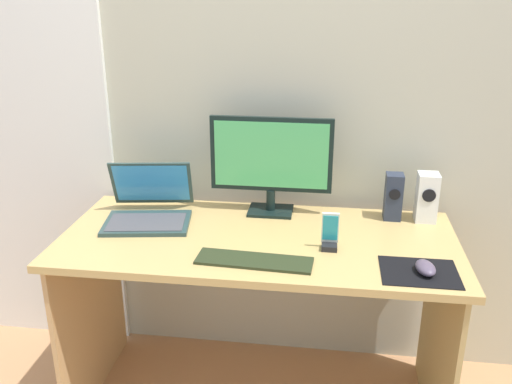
{
  "coord_description": "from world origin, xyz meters",
  "views": [
    {
      "loc": [
        0.24,
        -1.85,
        1.63
      ],
      "look_at": [
        -0.0,
        -0.02,
        0.94
      ],
      "focal_mm": 38.74,
      "sensor_mm": 36.0,
      "label": 1
    }
  ],
  "objects_px": {
    "monitor": "(271,161)",
    "laptop": "(149,209)",
    "keyboard_external": "(254,261)",
    "speaker_near_monitor": "(393,197)",
    "mouse": "(425,268)",
    "speaker_right": "(427,197)",
    "phone_in_dock": "(330,236)"
  },
  "relations": [
    {
      "from": "speaker_near_monitor",
      "to": "keyboard_external",
      "type": "bearing_deg",
      "value": -138.15
    },
    {
      "from": "keyboard_external",
      "to": "mouse",
      "type": "bearing_deg",
      "value": 2.93
    },
    {
      "from": "speaker_right",
      "to": "keyboard_external",
      "type": "distance_m",
      "value": 0.77
    },
    {
      "from": "laptop",
      "to": "mouse",
      "type": "height_order",
      "value": "laptop"
    },
    {
      "from": "speaker_right",
      "to": "speaker_near_monitor",
      "type": "bearing_deg",
      "value": 179.98
    },
    {
      "from": "speaker_right",
      "to": "laptop",
      "type": "bearing_deg",
      "value": -172.56
    },
    {
      "from": "monitor",
      "to": "mouse",
      "type": "bearing_deg",
      "value": -38.91
    },
    {
      "from": "monitor",
      "to": "keyboard_external",
      "type": "relative_size",
      "value": 1.24
    },
    {
      "from": "mouse",
      "to": "speaker_near_monitor",
      "type": "bearing_deg",
      "value": 88.82
    },
    {
      "from": "phone_in_dock",
      "to": "speaker_near_monitor",
      "type": "bearing_deg",
      "value": 51.33
    },
    {
      "from": "speaker_near_monitor",
      "to": "mouse",
      "type": "height_order",
      "value": "speaker_near_monitor"
    },
    {
      "from": "keyboard_external",
      "to": "mouse",
      "type": "height_order",
      "value": "mouse"
    },
    {
      "from": "laptop",
      "to": "monitor",
      "type": "bearing_deg",
      "value": 16.79
    },
    {
      "from": "speaker_right",
      "to": "mouse",
      "type": "xyz_separation_m",
      "value": [
        -0.06,
        -0.45,
        -0.08
      ]
    },
    {
      "from": "monitor",
      "to": "speaker_near_monitor",
      "type": "xyz_separation_m",
      "value": [
        0.49,
        -0.0,
        -0.13
      ]
    },
    {
      "from": "speaker_right",
      "to": "laptop",
      "type": "xyz_separation_m",
      "value": [
        -1.09,
        -0.14,
        -0.05
      ]
    },
    {
      "from": "speaker_near_monitor",
      "to": "monitor",
      "type": "bearing_deg",
      "value": 179.97
    },
    {
      "from": "monitor",
      "to": "laptop",
      "type": "distance_m",
      "value": 0.52
    },
    {
      "from": "speaker_right",
      "to": "keyboard_external",
      "type": "height_order",
      "value": "speaker_right"
    },
    {
      "from": "mouse",
      "to": "phone_in_dock",
      "type": "bearing_deg",
      "value": 145.88
    },
    {
      "from": "speaker_near_monitor",
      "to": "phone_in_dock",
      "type": "height_order",
      "value": "speaker_near_monitor"
    },
    {
      "from": "speaker_right",
      "to": "speaker_near_monitor",
      "type": "height_order",
      "value": "speaker_right"
    },
    {
      "from": "speaker_near_monitor",
      "to": "keyboard_external",
      "type": "distance_m",
      "value": 0.67
    },
    {
      "from": "laptop",
      "to": "phone_in_dock",
      "type": "xyz_separation_m",
      "value": [
        0.71,
        -0.16,
        0.0
      ]
    },
    {
      "from": "keyboard_external",
      "to": "laptop",
      "type": "bearing_deg",
      "value": 150.4
    },
    {
      "from": "monitor",
      "to": "phone_in_dock",
      "type": "distance_m",
      "value": 0.43
    },
    {
      "from": "monitor",
      "to": "laptop",
      "type": "height_order",
      "value": "monitor"
    },
    {
      "from": "monitor",
      "to": "speaker_right",
      "type": "height_order",
      "value": "monitor"
    },
    {
      "from": "monitor",
      "to": "keyboard_external",
      "type": "xyz_separation_m",
      "value": [
        -0.01,
        -0.44,
        -0.22
      ]
    },
    {
      "from": "speaker_right",
      "to": "mouse",
      "type": "bearing_deg",
      "value": -97.9
    },
    {
      "from": "speaker_right",
      "to": "mouse",
      "type": "distance_m",
      "value": 0.46
    },
    {
      "from": "mouse",
      "to": "monitor",
      "type": "bearing_deg",
      "value": 131.52
    }
  ]
}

